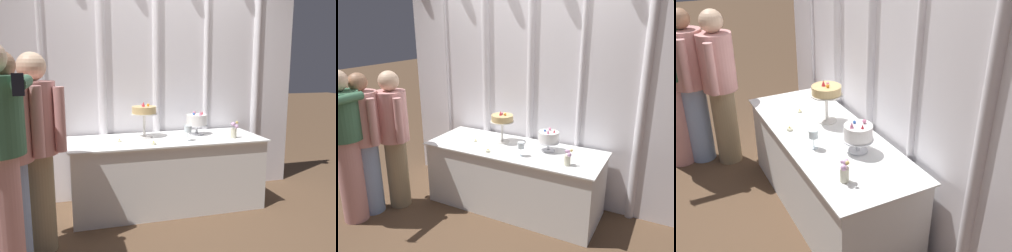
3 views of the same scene
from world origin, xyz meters
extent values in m
plane|color=brown|center=(0.00, 0.00, 0.00)|extent=(24.00, 24.00, 0.00)
cube|color=white|center=(0.00, 0.54, 1.41)|extent=(3.43, 0.04, 2.81)
cylinder|color=white|center=(-1.21, 0.51, 1.41)|extent=(0.05, 0.05, 2.81)
cylinder|color=white|center=(-0.60, 0.51, 1.41)|extent=(0.10, 0.10, 2.81)
cylinder|color=white|center=(0.00, 0.51, 1.41)|extent=(0.08, 0.08, 2.81)
cylinder|color=white|center=(0.59, 0.51, 1.41)|extent=(0.06, 0.06, 2.81)
cylinder|color=white|center=(1.24, 0.51, 1.41)|extent=(0.09, 0.09, 2.81)
cube|color=white|center=(0.00, 0.10, 0.36)|extent=(1.94, 0.70, 0.73)
cube|color=white|center=(0.00, 0.10, 0.73)|extent=(1.99, 0.75, 0.01)
cylinder|color=silver|center=(-0.21, 0.21, 0.75)|extent=(0.17, 0.17, 0.01)
cylinder|color=silver|center=(-0.21, 0.21, 0.87)|extent=(0.03, 0.03, 0.23)
cylinder|color=silver|center=(-0.21, 0.21, 0.99)|extent=(0.28, 0.28, 0.01)
cylinder|color=#DBB775|center=(-0.21, 0.21, 1.03)|extent=(0.25, 0.25, 0.07)
sphere|color=orange|center=(-0.17, 0.20, 1.08)|extent=(0.03, 0.03, 0.03)
sphere|color=pink|center=(-0.22, 0.23, 1.08)|extent=(0.03, 0.03, 0.03)
cone|color=#DB333D|center=(-0.22, 0.19, 1.09)|extent=(0.03, 0.03, 0.05)
cylinder|color=silver|center=(0.37, 0.19, 0.75)|extent=(0.15, 0.15, 0.01)
cylinder|color=silver|center=(0.37, 0.19, 0.79)|extent=(0.03, 0.03, 0.09)
cylinder|color=silver|center=(0.37, 0.19, 0.84)|extent=(0.24, 0.24, 0.01)
cylinder|color=white|center=(0.37, 0.19, 0.90)|extent=(0.22, 0.22, 0.11)
cone|color=#DB333D|center=(0.43, 0.20, 0.98)|extent=(0.02, 0.02, 0.04)
sphere|color=pink|center=(0.36, 0.25, 0.98)|extent=(0.03, 0.03, 0.03)
sphere|color=blue|center=(0.33, 0.18, 0.97)|extent=(0.02, 0.02, 0.02)
cone|color=pink|center=(0.38, 0.13, 0.98)|extent=(0.03, 0.03, 0.05)
cylinder|color=silver|center=(0.17, -0.08, 0.74)|extent=(0.06, 0.06, 0.00)
cylinder|color=silver|center=(0.17, -0.08, 0.79)|extent=(0.01, 0.01, 0.09)
cylinder|color=silver|center=(0.17, -0.08, 0.86)|extent=(0.08, 0.08, 0.06)
cylinder|color=beige|center=(0.67, -0.08, 0.79)|extent=(0.06, 0.06, 0.10)
sphere|color=#CC9EC6|center=(0.66, -0.06, 0.89)|extent=(0.03, 0.03, 0.03)
sphere|color=#E5C666|center=(0.71, -0.08, 0.90)|extent=(0.03, 0.03, 0.03)
sphere|color=#CC9EC6|center=(0.68, -0.07, 0.89)|extent=(0.04, 0.04, 0.04)
sphere|color=#CC9EC6|center=(0.66, -0.09, 0.89)|extent=(0.02, 0.02, 0.02)
sphere|color=#CC9EC6|center=(0.70, -0.10, 0.86)|extent=(0.04, 0.04, 0.04)
cylinder|color=beige|center=(-0.49, 0.07, 0.75)|extent=(0.04, 0.04, 0.02)
sphere|color=#F9CC4C|center=(-0.49, 0.07, 0.77)|extent=(0.01, 0.01, 0.01)
cylinder|color=beige|center=(-0.19, -0.14, 0.75)|extent=(0.05, 0.05, 0.02)
sphere|color=#F9CC4C|center=(-0.19, -0.14, 0.77)|extent=(0.01, 0.01, 0.01)
cylinder|color=#9E8966|center=(-1.22, -0.48, 0.41)|extent=(0.32, 0.32, 0.81)
cylinder|color=#D6938E|center=(-1.22, -0.48, 1.09)|extent=(0.44, 0.44, 0.56)
sphere|color=beige|center=(-1.22, -0.48, 1.48)|extent=(0.22, 0.22, 0.22)
cylinder|color=#D6938E|center=(-1.41, -0.40, 1.09)|extent=(0.08, 0.08, 0.50)
cylinder|color=#D6938E|center=(-1.03, -0.57, 1.09)|extent=(0.08, 0.08, 0.50)
cylinder|color=#93ADD6|center=(-1.39, -0.74, 0.41)|extent=(0.30, 0.30, 0.83)
cylinder|color=#D6938E|center=(-1.39, -0.74, 1.11)|extent=(0.42, 0.42, 0.57)
sphere|color=#A37556|center=(-1.39, -0.74, 1.50)|extent=(0.20, 0.20, 0.20)
cylinder|color=#D6938E|center=(-1.60, -0.69, 1.11)|extent=(0.08, 0.08, 0.50)
cylinder|color=#D6938E|center=(-1.18, -0.78, 1.11)|extent=(0.08, 0.08, 0.50)
cylinder|color=#D6938E|center=(-1.42, -0.95, 0.47)|extent=(0.35, 0.35, 0.93)
camera|label=1|loc=(-0.97, -3.35, 1.51)|focal=37.88mm
camera|label=2|loc=(1.58, -3.05, 2.11)|focal=36.04mm
camera|label=3|loc=(2.65, -1.10, 2.27)|focal=42.78mm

